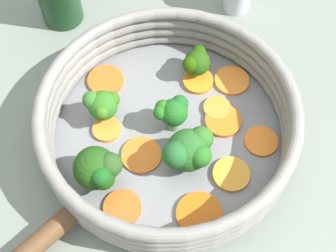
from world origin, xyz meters
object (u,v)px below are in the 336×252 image
(carrot_slice_3, at_px, (217,108))
(broccoli_floret_2, at_px, (196,62))
(carrot_slice_7, at_px, (122,207))
(broccoli_floret_3, at_px, (98,169))
(carrot_slice_6, at_px, (107,129))
(carrot_slice_2, at_px, (199,214))
(carrot_slice_4, at_px, (141,155))
(skillet, at_px, (168,135))
(carrot_slice_8, at_px, (230,176))
(carrot_slice_0, at_px, (223,121))
(broccoli_floret_0, at_px, (102,105))
(carrot_slice_5, at_px, (198,81))
(carrot_slice_1, at_px, (106,80))
(broccoli_floret_1, at_px, (172,111))
(broccoli_floret_4, at_px, (189,150))
(carrot_slice_10, at_px, (261,141))
(carrot_slice_9, at_px, (232,81))

(carrot_slice_3, xyz_separation_m, broccoli_floret_2, (0.03, 0.05, 0.02))
(carrot_slice_7, relative_size, broccoli_floret_3, 0.77)
(carrot_slice_7, xyz_separation_m, broccoli_floret_2, (0.18, 0.04, 0.02))
(broccoli_floret_2, bearing_deg, carrot_slice_6, 165.59)
(carrot_slice_2, height_order, carrot_slice_4, same)
(skillet, height_order, carrot_slice_2, carrot_slice_2)
(carrot_slice_6, height_order, carrot_slice_8, same)
(skillet, bearing_deg, carrot_slice_2, -123.85)
(carrot_slice_0, relative_size, broccoli_floret_0, 0.93)
(carrot_slice_3, distance_m, carrot_slice_5, 0.04)
(carrot_slice_7, bearing_deg, broccoli_floret_3, 75.74)
(carrot_slice_1, bearing_deg, carrot_slice_4, -117.45)
(carrot_slice_5, xyz_separation_m, carrot_slice_8, (-0.08, -0.10, 0.00))
(carrot_slice_4, xyz_separation_m, broccoli_floret_1, (0.05, -0.00, 0.03))
(carrot_slice_1, relative_size, broccoli_floret_2, 1.12)
(carrot_slice_1, bearing_deg, broccoli_floret_0, -139.51)
(carrot_slice_4, height_order, broccoli_floret_0, broccoli_floret_0)
(carrot_slice_1, distance_m, carrot_slice_6, 0.07)
(carrot_slice_4, xyz_separation_m, carrot_slice_5, (0.12, 0.01, 0.00))
(carrot_slice_4, relative_size, broccoli_floret_1, 0.97)
(carrot_slice_7, relative_size, broccoli_floret_4, 0.67)
(carrot_slice_4, bearing_deg, carrot_slice_6, 89.48)
(carrot_slice_6, bearing_deg, carrot_slice_10, -57.07)
(broccoli_floret_3, bearing_deg, skillet, -12.15)
(skillet, distance_m, carrot_slice_1, 0.10)
(carrot_slice_0, relative_size, carrot_slice_4, 0.94)
(carrot_slice_9, relative_size, broccoli_floret_2, 1.08)
(broccoli_floret_1, height_order, broccoli_floret_3, broccoli_floret_3)
(carrot_slice_6, relative_size, broccoli_floret_2, 0.82)
(carrot_slice_2, distance_m, carrot_slice_6, 0.14)
(carrot_slice_1, height_order, carrot_slice_10, same)
(skillet, height_order, broccoli_floret_2, broccoli_floret_2)
(carrot_slice_7, distance_m, broccoli_floret_2, 0.19)
(carrot_slice_3, height_order, broccoli_floret_4, broccoli_floret_4)
(carrot_slice_1, xyz_separation_m, carrot_slice_7, (-0.11, -0.12, -0.00))
(carrot_slice_3, distance_m, broccoli_floret_3, 0.16)
(carrot_slice_4, bearing_deg, broccoli_floret_3, 164.14)
(carrot_slice_8, distance_m, carrot_slice_10, 0.06)
(skillet, distance_m, carrot_slice_4, 0.04)
(broccoli_floret_0, bearing_deg, carrot_slice_0, -54.43)
(carrot_slice_10, bearing_deg, carrot_slice_9, 56.03)
(carrot_slice_7, bearing_deg, carrot_slice_4, 21.38)
(carrot_slice_9, relative_size, broccoli_floret_4, 0.71)
(skillet, bearing_deg, carrot_slice_10, -58.69)
(skillet, height_order, carrot_slice_9, carrot_slice_9)
(carrot_slice_8, bearing_deg, carrot_slice_4, 112.48)
(carrot_slice_10, xyz_separation_m, broccoli_floret_1, (-0.04, 0.09, 0.03))
(carrot_slice_5, bearing_deg, broccoli_floret_2, 50.96)
(carrot_slice_6, bearing_deg, carrot_slice_1, 42.64)
(carrot_slice_2, xyz_separation_m, carrot_slice_6, (0.02, 0.14, 0.00))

